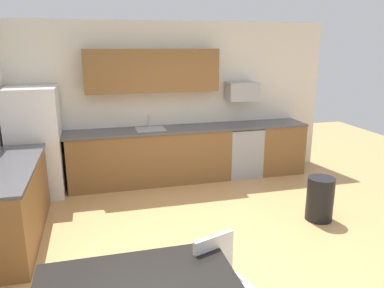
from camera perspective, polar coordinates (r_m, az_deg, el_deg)
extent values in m
plane|color=tan|center=(4.62, 3.26, -15.29)|extent=(12.00, 12.00, 0.00)
cube|color=silver|center=(6.63, -3.64, 6.53)|extent=(5.80, 0.10, 2.70)
cube|color=brown|center=(6.43, -6.29, -2.04)|extent=(2.72, 0.60, 0.90)
cube|color=brown|center=(7.14, 12.89, -0.58)|extent=(0.83, 0.60, 0.90)
cube|color=brown|center=(5.06, -25.72, -8.32)|extent=(0.60, 2.00, 0.90)
cube|color=#4C4C51|center=(6.37, -2.96, 2.26)|extent=(4.80, 0.64, 0.04)
cube|color=#4C4C51|center=(4.91, -26.34, -3.26)|extent=(0.64, 2.00, 0.04)
cube|color=brown|center=(6.30, -6.06, 11.07)|extent=(2.20, 0.34, 0.70)
cube|color=white|center=(6.25, -22.75, 0.20)|extent=(0.76, 0.70, 1.71)
cube|color=#999BA0|center=(6.85, 7.59, -1.08)|extent=(0.60, 0.60, 0.88)
cube|color=black|center=(6.74, 7.72, 2.64)|extent=(0.60, 0.60, 0.03)
cube|color=#9EA0A5|center=(6.73, 7.58, 7.97)|extent=(0.54, 0.36, 0.32)
cube|color=#A5A8AD|center=(6.31, -6.33, 1.70)|extent=(0.48, 0.40, 0.14)
cylinder|color=#B2B5BA|center=(6.45, -6.61, 3.44)|extent=(0.02, 0.02, 0.24)
cylinder|color=black|center=(3.39, 2.73, -20.97)|extent=(0.05, 0.05, 0.68)
cube|color=white|center=(3.17, 3.28, -16.98)|extent=(0.37, 0.16, 0.40)
cylinder|color=black|center=(5.40, 18.92, -7.90)|extent=(0.36, 0.36, 0.60)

